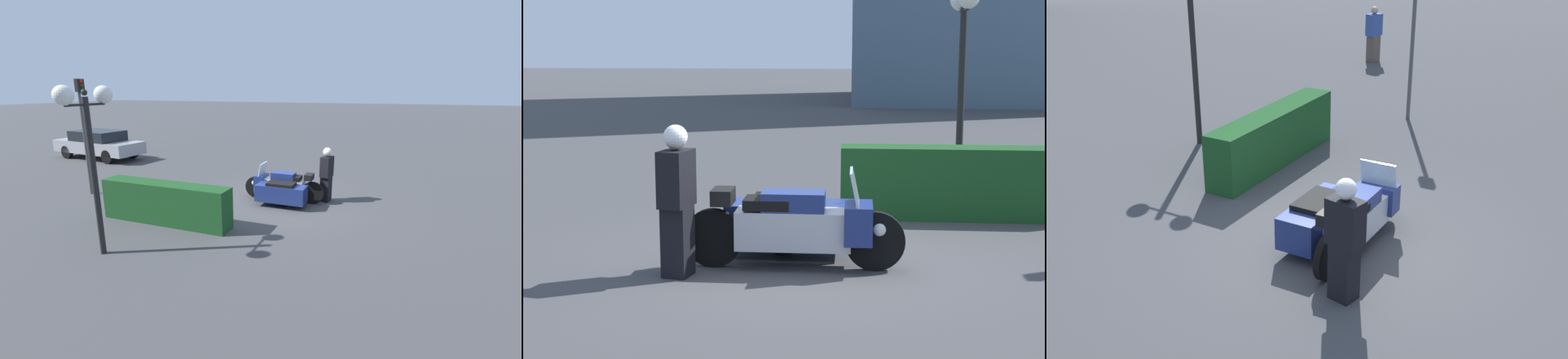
% 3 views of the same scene
% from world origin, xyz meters
% --- Properties ---
extents(ground_plane, '(160.00, 160.00, 0.00)m').
position_xyz_m(ground_plane, '(0.00, 0.00, 0.00)').
color(ground_plane, '#424244').
extents(police_motorcycle, '(2.58, 1.21, 1.17)m').
position_xyz_m(police_motorcycle, '(0.04, 0.08, 0.48)').
color(police_motorcycle, black).
rests_on(police_motorcycle, ground).
extents(officer_rider, '(0.37, 0.51, 1.71)m').
position_xyz_m(officer_rider, '(-1.26, -0.65, 0.90)').
color(officer_rider, black).
rests_on(officer_rider, ground).
extents(hedge_bush_curbside, '(3.63, 0.62, 1.08)m').
position_xyz_m(hedge_bush_curbside, '(2.31, 2.72, 0.54)').
color(hedge_bush_curbside, '#19471E').
rests_on(hedge_bush_curbside, ground).
extents(twin_lamp_post, '(0.37, 1.31, 3.52)m').
position_xyz_m(twin_lamp_post, '(2.50, 4.73, 2.81)').
color(twin_lamp_post, black).
rests_on(twin_lamp_post, ground).
extents(traffic_light_near, '(0.23, 0.26, 3.76)m').
position_xyz_m(traffic_light_near, '(6.26, 1.45, 2.44)').
color(traffic_light_near, '#4C4C4C').
rests_on(traffic_light_near, ground).
extents(pedestrian_bystander, '(0.56, 0.42, 1.74)m').
position_xyz_m(pedestrian_bystander, '(11.29, 4.65, 0.87)').
color(pedestrian_bystander, brown).
rests_on(pedestrian_bystander, ground).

